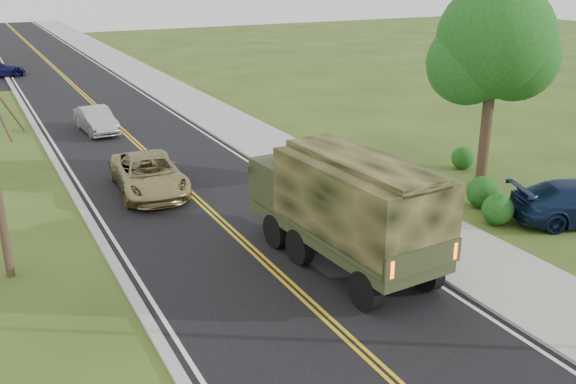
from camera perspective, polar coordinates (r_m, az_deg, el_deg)
road at (r=49.95m, az=-18.34°, el=8.80°), size 8.00×120.00×0.01m
curb_right at (r=50.73m, az=-13.68°, el=9.45°), size 0.30×120.00×0.12m
sidewalk_right at (r=51.16m, az=-11.76°, el=9.67°), size 3.20×120.00×0.10m
curb_left at (r=49.50m, az=-23.11°, el=8.18°), size 0.30×120.00×0.10m
leafy_tree at (r=26.41m, az=17.87°, el=11.99°), size 4.83×4.50×8.10m
military_truck at (r=18.77m, az=5.17°, el=-0.92°), size 2.99×7.31×3.56m
suv_champagne at (r=25.95m, az=-12.28°, el=1.56°), size 2.81×5.47×1.48m
sedan_silver at (r=36.00m, az=-16.68°, el=6.13°), size 1.75×4.20×1.35m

